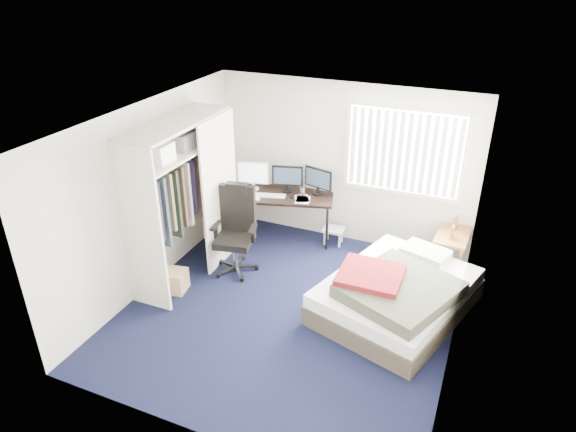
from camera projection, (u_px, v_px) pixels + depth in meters
The scene contains 10 objects.
ground at pixel (290, 310), 6.62m from camera, with size 4.20×4.20×0.00m, color black.
room_shell at pixel (290, 205), 5.94m from camera, with size 4.20×4.20×4.20m.
window_assembly at pixel (404, 152), 7.25m from camera, with size 1.72×0.09×1.32m.
closet at pixel (182, 186), 6.81m from camera, with size 0.64×1.84×2.22m.
desk at pixel (284, 192), 7.99m from camera, with size 1.68×1.11×1.22m.
office_chair at pixel (236, 238), 7.30m from camera, with size 0.70×0.70×1.28m.
footstool at pixel (334, 232), 8.06m from camera, with size 0.34×0.28×0.26m.
nightstand at pixel (453, 236), 7.29m from camera, with size 0.47×0.88×0.77m.
bed at pixel (396, 293), 6.47m from camera, with size 2.03×2.37×0.66m.
pine_box at pixel (172, 280), 6.96m from camera, with size 0.39×0.30×0.30m, color #AE7A57.
Camera 1 is at (2.07, -4.92, 4.10)m, focal length 32.00 mm.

